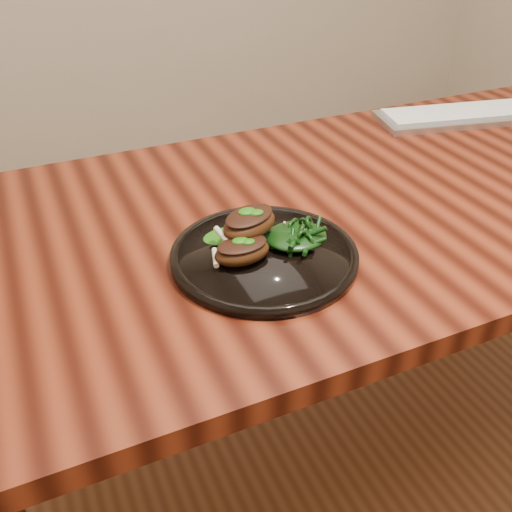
{
  "coord_description": "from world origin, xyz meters",
  "views": [
    {
      "loc": [
        -0.62,
        -0.83,
        1.28
      ],
      "look_at": [
        -0.31,
        -0.15,
        0.78
      ],
      "focal_mm": 40.0,
      "sensor_mm": 36.0,
      "label": 1
    }
  ],
  "objects_px": {
    "lamb_chop_front": "(242,250)",
    "keyboard": "(470,114)",
    "greens_heap": "(296,233)",
    "desk": "(364,228)",
    "plate": "(264,255)"
  },
  "relations": [
    {
      "from": "desk",
      "to": "greens_heap",
      "type": "xyz_separation_m",
      "value": [
        -0.23,
        -0.12,
        0.12
      ]
    },
    {
      "from": "desk",
      "to": "keyboard",
      "type": "relative_size",
      "value": 3.18
    },
    {
      "from": "plate",
      "to": "keyboard",
      "type": "relative_size",
      "value": 0.61
    },
    {
      "from": "keyboard",
      "to": "greens_heap",
      "type": "bearing_deg",
      "value": -152.37
    },
    {
      "from": "keyboard",
      "to": "plate",
      "type": "bearing_deg",
      "value": -153.94
    },
    {
      "from": "greens_heap",
      "to": "keyboard",
      "type": "distance_m",
      "value": 0.78
    },
    {
      "from": "plate",
      "to": "greens_heap",
      "type": "distance_m",
      "value": 0.07
    },
    {
      "from": "desk",
      "to": "lamb_chop_front",
      "type": "height_order",
      "value": "lamb_chop_front"
    },
    {
      "from": "desk",
      "to": "plate",
      "type": "relative_size",
      "value": 5.24
    },
    {
      "from": "greens_heap",
      "to": "keyboard",
      "type": "bearing_deg",
      "value": 27.63
    },
    {
      "from": "desk",
      "to": "keyboard",
      "type": "distance_m",
      "value": 0.53
    },
    {
      "from": "plate",
      "to": "desk",
      "type": "bearing_deg",
      "value": 24.13
    },
    {
      "from": "greens_heap",
      "to": "desk",
      "type": "bearing_deg",
      "value": 28.44
    },
    {
      "from": "plate",
      "to": "greens_heap",
      "type": "xyz_separation_m",
      "value": [
        0.06,
        0.01,
        0.03
      ]
    },
    {
      "from": "lamb_chop_front",
      "to": "keyboard",
      "type": "height_order",
      "value": "lamb_chop_front"
    }
  ]
}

